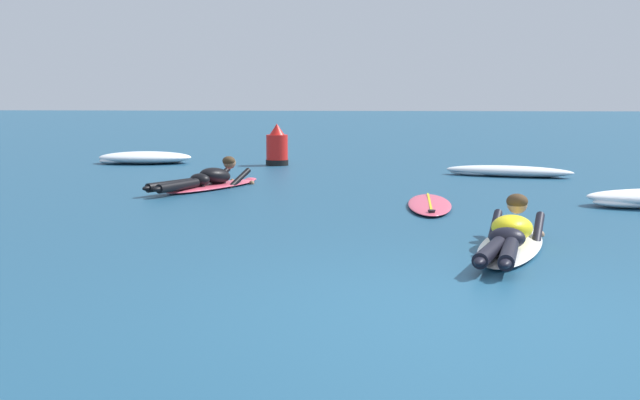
{
  "coord_description": "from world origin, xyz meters",
  "views": [
    {
      "loc": [
        -0.53,
        -5.22,
        1.5
      ],
      "look_at": [
        -1.36,
        4.46,
        0.18
      ],
      "focal_mm": 43.29,
      "sensor_mm": 36.0,
      "label": 1
    }
  ],
  "objects_px": {
    "surfer_far": "(209,180)",
    "surfer_near": "(510,237)",
    "drifting_surfboard": "(430,204)",
    "channel_marker_buoy": "(277,149)"
  },
  "relations": [
    {
      "from": "surfer_far",
      "to": "channel_marker_buoy",
      "type": "xyz_separation_m",
      "value": [
        0.5,
        4.3,
        0.21
      ]
    },
    {
      "from": "surfer_near",
      "to": "channel_marker_buoy",
      "type": "bearing_deg",
      "value": 111.68
    },
    {
      "from": "surfer_far",
      "to": "drifting_surfboard",
      "type": "distance_m",
      "value": 3.86
    },
    {
      "from": "drifting_surfboard",
      "to": "channel_marker_buoy",
      "type": "height_order",
      "value": "channel_marker_buoy"
    },
    {
      "from": "surfer_near",
      "to": "drifting_surfboard",
      "type": "relative_size",
      "value": 1.25
    },
    {
      "from": "surfer_far",
      "to": "surfer_near",
      "type": "bearing_deg",
      "value": -48.86
    },
    {
      "from": "drifting_surfboard",
      "to": "channel_marker_buoy",
      "type": "xyz_separation_m",
      "value": [
        -2.94,
        6.05,
        0.31
      ]
    },
    {
      "from": "surfer_near",
      "to": "drifting_surfboard",
      "type": "bearing_deg",
      "value": 102.07
    },
    {
      "from": "surfer_near",
      "to": "surfer_far",
      "type": "relative_size",
      "value": 1.03
    },
    {
      "from": "surfer_far",
      "to": "channel_marker_buoy",
      "type": "relative_size",
      "value": 2.85
    }
  ]
}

